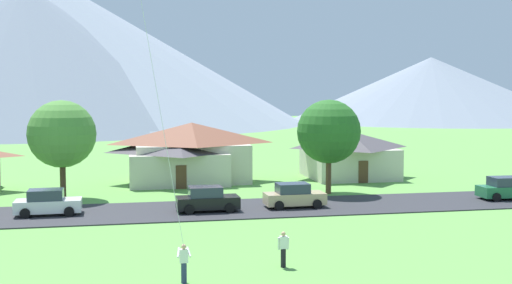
{
  "coord_description": "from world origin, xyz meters",
  "views": [
    {
      "loc": [
        -6.1,
        -14.0,
        8.05
      ],
      "look_at": [
        0.1,
        16.75,
        5.61
      ],
      "focal_mm": 44.39,
      "sensor_mm": 36.0,
      "label": 1
    }
  ],
  "objects": [
    {
      "name": "mountain_far_west_ridge",
      "position": [
        -28.08,
        161.73,
        19.81
      ],
      "size": [
        137.74,
        137.74,
        39.62
      ],
      "primitive_type": "cone",
      "color": "gray",
      "rests_on": "ground"
    },
    {
      "name": "road_strip",
      "position": [
        0.0,
        28.7,
        0.04
      ],
      "size": [
        160.0,
        7.46,
        0.08
      ],
      "primitive_type": "cube",
      "color": "#2D2D33",
      "rests_on": "ground"
    },
    {
      "name": "parked_car_white_west_end",
      "position": [
        -11.38,
        28.81,
        0.87
      ],
      "size": [
        4.24,
        2.16,
        1.68
      ],
      "color": "white",
      "rests_on": "road_strip"
    },
    {
      "name": "parked_car_green_mid_west",
      "position": [
        21.67,
        28.44,
        0.87
      ],
      "size": [
        4.26,
        2.2,
        1.68
      ],
      "color": "#237042",
      "rests_on": "road_strip"
    },
    {
      "name": "watcher_person",
      "position": [
        0.81,
        13.89,
        0.88
      ],
      "size": [
        0.56,
        0.24,
        1.68
      ],
      "color": "black",
      "rests_on": "ground"
    },
    {
      "name": "house_left_center",
      "position": [
        14.39,
        42.82,
        2.31
      ],
      "size": [
        8.35,
        8.06,
        4.45
      ],
      "color": "beige",
      "rests_on": "ground"
    },
    {
      "name": "parked_car_black_east_end",
      "position": [
        -0.99,
        28.01,
        0.87
      ],
      "size": [
        4.23,
        2.13,
        1.68
      ],
      "color": "black",
      "rests_on": "road_strip"
    },
    {
      "name": "mountain_west_ridge",
      "position": [
        79.32,
        154.99,
        9.13
      ],
      "size": [
        81.45,
        81.45,
        18.26
      ],
      "primitive_type": "cone",
      "color": "gray",
      "rests_on": "ground"
    },
    {
      "name": "mountain_central_ridge",
      "position": [
        -30.38,
        145.41,
        16.84
      ],
      "size": [
        110.79,
        110.79,
        33.67
      ],
      "primitive_type": "cone",
      "color": "slate",
      "rests_on": "ground"
    },
    {
      "name": "parked_car_tan_mid_east",
      "position": [
        5.16,
        28.36,
        0.87
      ],
      "size": [
        4.23,
        2.14,
        1.68
      ],
      "color": "tan",
      "rests_on": "road_strip"
    },
    {
      "name": "tree_left_of_center",
      "position": [
        -11.04,
        35.32,
        4.96
      ],
      "size": [
        5.08,
        5.08,
        7.51
      ],
      "color": "#4C3823",
      "rests_on": "ground"
    },
    {
      "name": "tree_near_left",
      "position": [
        9.5,
        34.0,
        4.97
      ],
      "size": [
        5.08,
        5.08,
        7.53
      ],
      "color": "brown",
      "rests_on": "ground"
    },
    {
      "name": "house_rightmost",
      "position": [
        -0.54,
        42.94,
        2.79
      ],
      "size": [
        10.77,
        6.69,
        5.38
      ],
      "color": "beige",
      "rests_on": "ground"
    },
    {
      "name": "house_right_center",
      "position": [
        -1.86,
        42.62,
        2.25
      ],
      "size": [
        9.21,
        8.24,
        4.34
      ],
      "color": "beige",
      "rests_on": "ground"
    }
  ]
}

